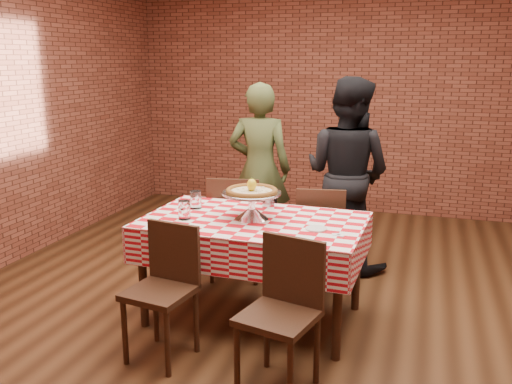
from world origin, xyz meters
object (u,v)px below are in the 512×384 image
at_px(water_glass_left, 184,210).
at_px(diner_black, 347,174).
at_px(condiment_caddy, 270,200).
at_px(chair_far_right, 320,235).
at_px(table, 253,270).
at_px(diner_olive, 260,169).
at_px(chair_far_left, 237,226).
at_px(water_glass_right, 196,200).
at_px(chair_near_right, 278,319).
at_px(chair_near_left, 160,296).
at_px(pizza_stand, 252,206).
at_px(pizza, 252,192).

height_order(water_glass_left, diner_black, diner_black).
distance_m(condiment_caddy, chair_far_right, 0.66).
bearing_deg(table, diner_olive, 105.45).
relative_size(table, diner_black, 0.90).
relative_size(condiment_caddy, chair_far_left, 0.14).
height_order(water_glass_right, chair_near_right, water_glass_right).
xyz_separation_m(chair_near_right, chair_far_right, (-0.07, 1.58, -0.00)).
relative_size(condiment_caddy, chair_near_left, 0.15).
height_order(pizza_stand, water_glass_right, pizza_stand).
xyz_separation_m(water_glass_left, chair_near_left, (0.08, -0.57, -0.40)).
distance_m(pizza, chair_near_right, 1.07).
bearing_deg(water_glass_right, chair_near_left, -81.92).
height_order(water_glass_left, chair_far_left, chair_far_left).
relative_size(table, water_glass_left, 11.48).
relative_size(water_glass_right, chair_near_left, 0.16).
relative_size(chair_near_left, chair_near_right, 0.98).
bearing_deg(chair_far_right, diner_black, -114.02).
bearing_deg(chair_far_left, pizza, 106.58).
height_order(pizza_stand, chair_near_right, pizza_stand).
xyz_separation_m(table, diner_black, (0.47, 1.27, 0.49)).
xyz_separation_m(pizza_stand, chair_near_right, (0.43, -0.83, -0.42)).
height_order(table, diner_olive, diner_olive).
bearing_deg(chair_far_right, chair_near_left, 53.90).
bearing_deg(condiment_caddy, water_glass_left, -134.73).
relative_size(table, chair_near_right, 1.76).
xyz_separation_m(table, water_glass_right, (-0.51, 0.15, 0.45)).
relative_size(chair_far_left, chair_far_right, 1.06).
bearing_deg(table, chair_far_right, 65.64).
xyz_separation_m(water_glass_left, water_glass_right, (-0.04, 0.29, 0.00)).
distance_m(water_glass_left, chair_near_left, 0.70).
height_order(pizza, chair_far_left, pizza).
relative_size(table, diner_olive, 0.93).
height_order(chair_far_left, diner_olive, diner_olive).
bearing_deg(table, condiment_caddy, 85.22).
bearing_deg(chair_near_left, table, 70.33).
relative_size(table, water_glass_right, 11.48).
bearing_deg(chair_near_right, pizza_stand, 130.61).
relative_size(water_glass_left, diner_olive, 0.08).
height_order(table, chair_far_left, chair_far_left).
bearing_deg(condiment_caddy, pizza, -96.25).
height_order(diner_olive, diner_black, diner_black).
relative_size(pizza, chair_far_right, 0.42).
xyz_separation_m(water_glass_right, chair_far_left, (0.12, 0.57, -0.37)).
height_order(condiment_caddy, diner_olive, diner_olive).
xyz_separation_m(table, diner_olive, (-0.38, 1.39, 0.46)).
distance_m(water_glass_right, chair_far_left, 0.69).
height_order(chair_far_left, chair_far_right, chair_far_left).
bearing_deg(chair_far_left, water_glass_left, 73.55).
relative_size(water_glass_right, chair_far_right, 0.15).
distance_m(table, pizza_stand, 0.48).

